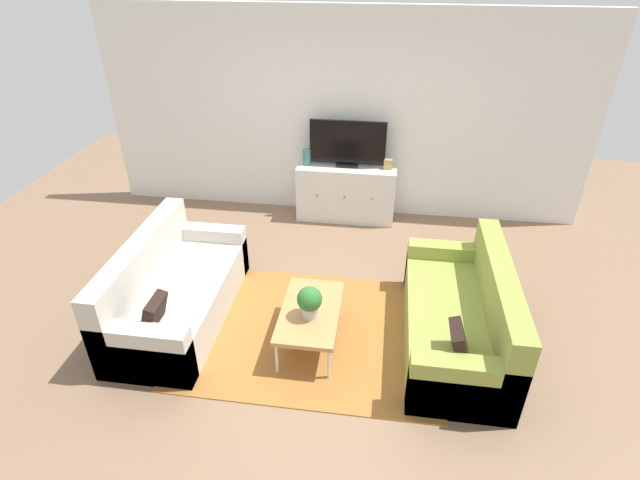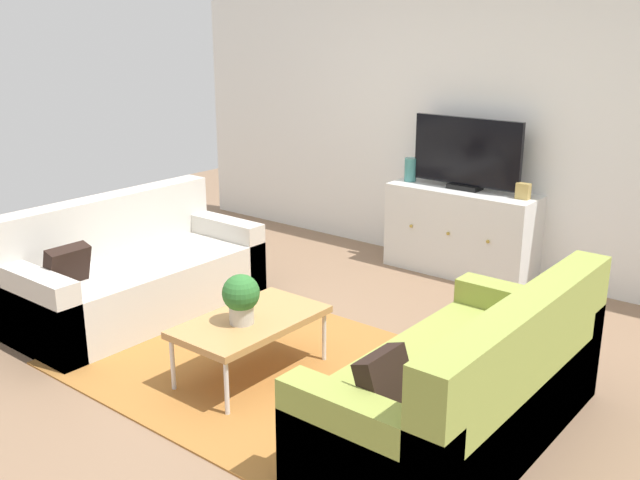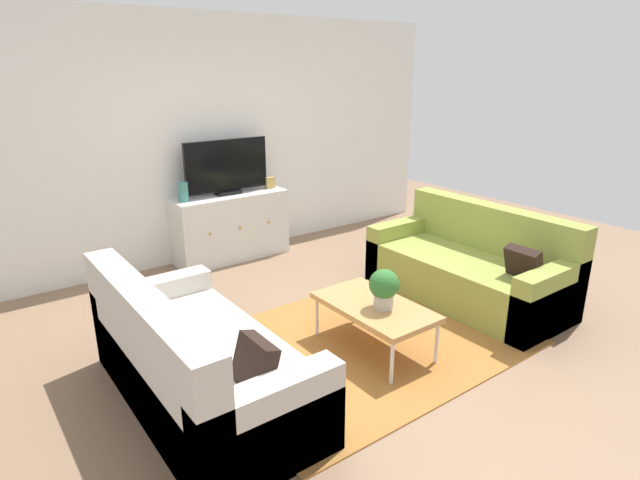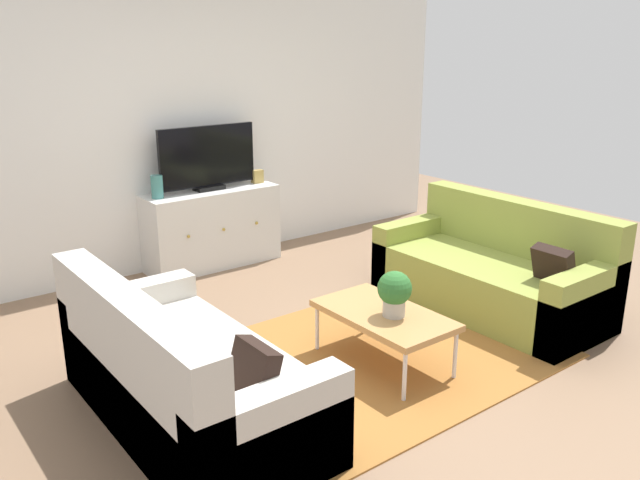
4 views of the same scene
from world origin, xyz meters
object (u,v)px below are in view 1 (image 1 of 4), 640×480
Objects in this scene: couch_left_side at (171,294)px; coffee_table at (310,313)px; tv_console at (346,192)px; flat_screen_tv at (348,144)px; potted_plant at (310,301)px; mantel_clock at (388,164)px; glass_vase at (307,157)px; couch_right_side at (464,320)px.

couch_left_side is 1.46m from coffee_table.
flat_screen_tv is at bearing 90.00° from tv_console.
tv_console is at bearing -90.00° from flat_screen_tv.
mantel_clock is at bearing 76.83° from potted_plant.
potted_plant is at bearing -91.68° from flat_screen_tv.
flat_screen_tv is 7.61× the size of mantel_clock.
flat_screen_tv is at bearing 2.13° from glass_vase.
potted_plant is 2.39× the size of mantel_clock.
coffee_table is 0.97× the size of flat_screen_tv.
coffee_table is at bearing -173.03° from couch_right_side.
glass_vase is (1.00, 2.37, 0.58)m from couch_left_side.
flat_screen_tv reaches higher than couch_left_side.
tv_console is at bearing -180.00° from mantel_clock.
couch_right_side is 6.04× the size of potted_plant.
flat_screen_tv is at bearing 88.07° from coffee_table.
glass_vase reaches higher than couch_left_side.
mantel_clock reaches higher than couch_right_side.
glass_vase is 1.08m from mantel_clock.
glass_vase reaches higher than tv_console.
flat_screen_tv is at bearing 88.32° from potted_plant.
potted_plant is 2.69m from glass_vase.
coffee_table is 3.10× the size of potted_plant.
couch_left_side reaches higher than coffee_table.
potted_plant is at bearing -91.69° from tv_console.
mantel_clock is (0.54, -0.02, -0.24)m from flat_screen_tv.
glass_vase is at bearing -177.87° from flat_screen_tv.
flat_screen_tv reaches higher than glass_vase.
flat_screen_tv is (1.54, 2.39, 0.78)m from couch_left_side.
couch_right_side is 2.85m from flat_screen_tv.
couch_right_side is 1.43× the size of tv_console.
tv_console is (-1.34, 2.37, 0.09)m from couch_right_side.
couch_right_side is 1.44m from coffee_table.
coffee_table is (-1.43, -0.17, 0.07)m from couch_right_side.
couch_right_side is 2.73m from tv_console.
glass_vase reaches higher than couch_right_side.
couch_right_side is 14.45× the size of mantel_clock.
flat_screen_tv is 0.57m from glass_vase.
coffee_table is at bearing -91.93° from flat_screen_tv.
glass_vase reaches higher than coffee_table.
couch_left_side is 1.90× the size of flat_screen_tv.
flat_screen_tv is (0.08, 2.65, 0.50)m from potted_plant.
flat_screen_tv is (-0.00, 0.02, 0.69)m from tv_console.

